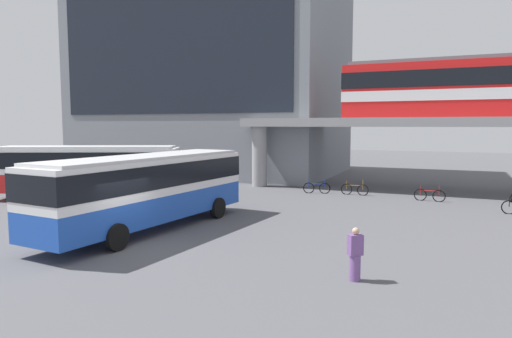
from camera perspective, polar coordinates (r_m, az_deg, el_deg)
name	(u,v)px	position (r m, az deg, el deg)	size (l,w,h in m)	color
ground_plane	(239,205)	(26.03, -2.09, -4.46)	(120.00, 120.00, 0.00)	#515156
station_building	(212,67)	(44.94, -5.48, 12.57)	(23.75, 14.60, 20.08)	slate
elevated_platform	(498,128)	(33.14, 27.96, 4.55)	(33.71, 6.01, 4.99)	gray
train	(496,86)	(33.22, 27.80, 9.12)	(19.26, 2.96, 3.84)	red
bus_main	(148,184)	(20.06, -13.34, -1.84)	(3.49, 11.22, 3.22)	#1E4CB2
bus_secondary	(87,166)	(29.81, -20.28, 0.33)	(11.07, 7.01, 3.22)	red
bicycle_red	(430,195)	(29.01, 20.84, -3.06)	(1.79, 0.21, 1.04)	black
bicycle_brown	(355,189)	(30.19, 12.20, -2.50)	(1.79, 0.06, 1.04)	black
bicycle_blue	(317,188)	(30.47, 7.58, -2.35)	(1.75, 0.48, 1.04)	black
pedestrian_near_building	(355,256)	(13.75, 12.27, -10.56)	(0.47, 0.45, 1.57)	#724C8C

